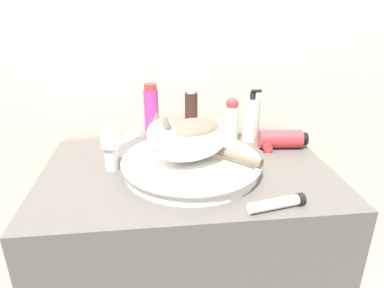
# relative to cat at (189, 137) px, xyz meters

# --- Properties ---
(wall_back) EXTENTS (8.00, 0.05, 2.40)m
(wall_back) POSITION_rel_cat_xyz_m (-0.00, 0.37, 0.21)
(wall_back) COLOR beige
(wall_back) RESTS_ON ground_plane
(vanity_counter) EXTENTS (0.92, 0.59, 0.88)m
(vanity_counter) POSITION_rel_cat_xyz_m (-0.00, 0.02, -0.56)
(vanity_counter) COLOR #56514C
(vanity_counter) RESTS_ON ground_plane
(sink_basin) EXTENTS (0.44, 0.44, 0.05)m
(sink_basin) POSITION_rel_cat_xyz_m (0.01, 0.01, -0.09)
(sink_basin) COLOR white
(sink_basin) RESTS_ON vanity_counter
(cat) EXTENTS (0.36, 0.28, 0.16)m
(cat) POSITION_rel_cat_xyz_m (0.00, 0.00, 0.00)
(cat) COLOR silver
(cat) RESTS_ON sink_basin
(faucet) EXTENTS (0.12, 0.06, 0.14)m
(faucet) POSITION_rel_cat_xyz_m (-0.23, 0.05, -0.04)
(faucet) COLOR silver
(faucet) RESTS_ON vanity_counter
(lotion_bottle_white) EXTENTS (0.05, 0.05, 0.17)m
(lotion_bottle_white) POSITION_rel_cat_xyz_m (0.19, 0.24, -0.03)
(lotion_bottle_white) COLOR white
(lotion_bottle_white) RESTS_ON vanity_counter
(hairspray_can_black) EXTENTS (0.05, 0.05, 0.21)m
(hairspray_can_black) POSITION_rel_cat_xyz_m (0.03, 0.24, -0.02)
(hairspray_can_black) COLOR #331E19
(hairspray_can_black) RESTS_ON vanity_counter
(shampoo_bottle_tall) EXTENTS (0.05, 0.05, 0.23)m
(shampoo_bottle_tall) POSITION_rel_cat_xyz_m (-0.11, 0.24, -0.01)
(shampoo_bottle_tall) COLOR #B2338C
(shampoo_bottle_tall) RESTS_ON vanity_counter
(soap_pump_bottle) EXTENTS (0.06, 0.06, 0.20)m
(soap_pump_bottle) POSITION_rel_cat_xyz_m (0.26, 0.24, -0.03)
(soap_pump_bottle) COLOR silver
(soap_pump_bottle) RESTS_ON vanity_counter
(cream_tube) EXTENTS (0.16, 0.06, 0.03)m
(cream_tube) POSITION_rel_cat_xyz_m (0.20, -0.23, -0.10)
(cream_tube) COLOR silver
(cream_tube) RESTS_ON vanity_counter
(hair_dryer) EXTENTS (0.18, 0.10, 0.07)m
(hair_dryer) POSITION_rel_cat_xyz_m (0.35, 0.16, -0.09)
(hair_dryer) COLOR #C63338
(hair_dryer) RESTS_ON vanity_counter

